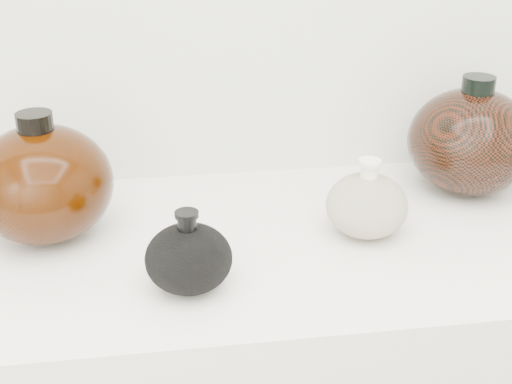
{
  "coord_description": "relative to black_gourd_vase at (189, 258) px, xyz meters",
  "views": [
    {
      "loc": [
        -0.12,
        0.02,
        1.43
      ],
      "look_at": [
        0.01,
        0.92,
        0.99
      ],
      "focal_mm": 50.0,
      "sensor_mm": 36.0,
      "label": 1
    }
  ],
  "objects": [
    {
      "name": "left_round_pot",
      "position": [
        -0.2,
        0.17,
        0.04
      ],
      "size": [
        0.27,
        0.27,
        0.2
      ],
      "color": "black",
      "rests_on": "display_counter"
    },
    {
      "name": "right_round_pot",
      "position": [
        0.49,
        0.24,
        0.04
      ],
      "size": [
        0.24,
        0.24,
        0.2
      ],
      "color": "black",
      "rests_on": "display_counter"
    },
    {
      "name": "cream_gourd_vase",
      "position": [
        0.27,
        0.11,
        0.0
      ],
      "size": [
        0.13,
        0.13,
        0.12
      ],
      "color": "beige",
      "rests_on": "display_counter"
    },
    {
      "name": "room",
      "position": [
        0.09,
        -0.56,
        0.35
      ],
      "size": [
        3.04,
        2.42,
        2.64
      ],
      "color": "slate",
      "rests_on": "ground"
    },
    {
      "name": "black_gourd_vase",
      "position": [
        0.0,
        0.0,
        0.0
      ],
      "size": [
        0.15,
        0.15,
        0.11
      ],
      "color": "black",
      "rests_on": "display_counter"
    }
  ]
}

